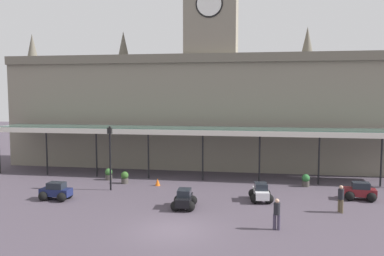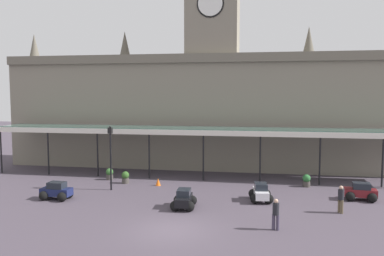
% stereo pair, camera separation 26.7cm
% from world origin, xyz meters
% --- Properties ---
extents(ground_plane, '(140.00, 140.00, 0.00)m').
position_xyz_m(ground_plane, '(0.00, 0.00, 0.00)').
color(ground_plane, '#4A404B').
extents(station_building, '(39.59, 6.18, 18.89)m').
position_xyz_m(station_building, '(-0.00, 18.61, 6.10)').
color(station_building, gray).
rests_on(station_building, ground).
extents(entrance_canopy, '(36.96, 3.26, 4.22)m').
position_xyz_m(entrance_canopy, '(-0.00, 13.29, 4.05)').
color(entrance_canopy, '#38564C').
rests_on(entrance_canopy, ground).
extents(car_maroon_sedan, '(2.13, 1.66, 1.19)m').
position_xyz_m(car_maroon_sedan, '(11.25, 7.81, 0.50)').
color(car_maroon_sedan, maroon).
rests_on(car_maroon_sedan, ground).
extents(car_navy_sedan, '(2.08, 1.57, 1.19)m').
position_xyz_m(car_navy_sedan, '(-8.99, 4.57, 0.50)').
color(car_navy_sedan, '#19214C').
rests_on(car_navy_sedan, ground).
extents(car_white_sedan, '(1.66, 2.13, 1.19)m').
position_xyz_m(car_white_sedan, '(4.65, 6.48, 0.50)').
color(car_white_sedan, silver).
rests_on(car_white_sedan, ground).
extents(car_black_sedan, '(1.58, 2.09, 1.19)m').
position_xyz_m(car_black_sedan, '(-0.10, 4.03, 0.50)').
color(car_black_sedan, black).
rests_on(car_black_sedan, ground).
extents(pedestrian_crossing_forecourt, '(0.34, 0.36, 1.67)m').
position_xyz_m(pedestrian_crossing_forecourt, '(9.36, 4.60, 0.91)').
color(pedestrian_crossing_forecourt, brown).
rests_on(pedestrian_crossing_forecourt, ground).
extents(pedestrian_beside_cars, '(0.39, 0.34, 1.67)m').
position_xyz_m(pedestrian_beside_cars, '(5.40, 0.96, 0.91)').
color(pedestrian_beside_cars, '#3F384C').
rests_on(pedestrian_beside_cars, ground).
extents(victorian_lamppost, '(0.30, 0.30, 4.78)m').
position_xyz_m(victorian_lamppost, '(-6.30, 7.66, 2.98)').
color(victorian_lamppost, black).
rests_on(victorian_lamppost, ground).
extents(traffic_cone, '(0.40, 0.40, 0.56)m').
position_xyz_m(traffic_cone, '(-3.21, 9.57, 0.28)').
color(traffic_cone, orange).
rests_on(traffic_cone, ground).
extents(planter_by_canopy, '(0.60, 0.60, 0.96)m').
position_xyz_m(planter_by_canopy, '(-5.97, 9.89, 0.49)').
color(planter_by_canopy, '#47423D').
rests_on(planter_by_canopy, ground).
extents(planter_forecourt_centre, '(0.60, 0.60, 0.96)m').
position_xyz_m(planter_forecourt_centre, '(8.13, 11.12, 0.49)').
color(planter_forecourt_centre, '#47423D').
rests_on(planter_forecourt_centre, ground).
extents(planter_near_kerb, '(0.60, 0.60, 0.96)m').
position_xyz_m(planter_near_kerb, '(-7.70, 10.91, 0.49)').
color(planter_near_kerb, '#47423D').
rests_on(planter_near_kerb, ground).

